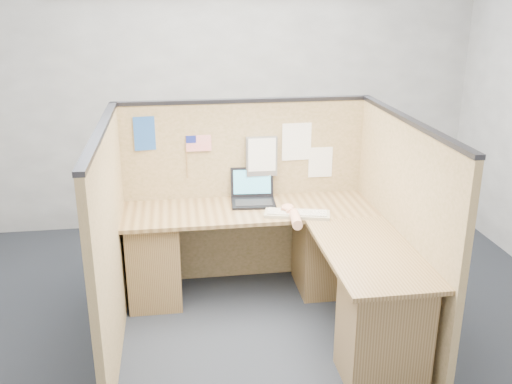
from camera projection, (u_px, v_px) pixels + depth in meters
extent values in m
plane|color=black|center=(263.00, 338.00, 4.04)|extent=(5.00, 5.00, 0.00)
plane|color=gray|center=(228.00, 90.00, 5.67)|extent=(5.00, 0.00, 5.00)
plane|color=gray|center=(401.00, 368.00, 1.47)|extent=(5.00, 0.00, 5.00)
cube|color=olive|center=(244.00, 192.00, 4.72)|extent=(2.05, 0.05, 1.50)
cube|color=#232328|center=(243.00, 101.00, 4.47)|extent=(2.05, 0.06, 0.03)
cube|color=olive|center=(111.00, 245.00, 3.74)|extent=(0.05, 1.80, 1.50)
cube|color=#232328|center=(100.00, 131.00, 3.49)|extent=(0.06, 1.80, 0.03)
cube|color=olive|center=(401.00, 227.00, 4.02)|extent=(0.05, 1.80, 1.50)
cube|color=#232328|center=(410.00, 121.00, 3.76)|extent=(0.06, 1.80, 0.03)
cube|color=brown|center=(249.00, 210.00, 4.43)|extent=(1.95, 0.60, 0.03)
cube|color=brown|center=(370.00, 253.00, 3.70)|extent=(0.60, 1.15, 0.03)
cube|color=brown|center=(155.00, 259.00, 4.45)|extent=(0.40, 0.50, 0.70)
cube|color=brown|center=(323.00, 248.00, 4.63)|extent=(0.40, 0.50, 0.70)
cube|color=brown|center=(384.00, 329.00, 3.53)|extent=(0.50, 0.40, 0.70)
cube|color=black|center=(253.00, 203.00, 4.51)|extent=(0.36, 0.28, 0.02)
cube|color=black|center=(250.00, 182.00, 4.62)|extent=(0.35, 0.10, 0.23)
cube|color=teal|center=(251.00, 182.00, 4.61)|extent=(0.30, 0.08, 0.19)
cube|color=gray|center=(297.00, 214.00, 4.28)|extent=(0.51, 0.29, 0.02)
cube|color=silver|center=(297.00, 212.00, 4.27)|extent=(0.46, 0.24, 0.01)
ellipsoid|color=#BABABF|center=(288.00, 211.00, 4.32)|extent=(0.12, 0.08, 0.05)
ellipsoid|color=tan|center=(288.00, 208.00, 4.31)|extent=(0.09, 0.11, 0.05)
cylinder|color=tan|center=(290.00, 212.00, 4.26)|extent=(0.07, 0.05, 0.07)
cylinder|color=tan|center=(296.00, 219.00, 4.13)|extent=(0.10, 0.27, 0.08)
cube|color=#214E9A|center=(147.00, 133.00, 4.41)|extent=(0.20, 0.03, 0.27)
cylinder|color=olive|center=(187.00, 157.00, 4.51)|extent=(0.01, 0.01, 0.35)
cube|color=red|center=(199.00, 143.00, 4.48)|extent=(0.20, 0.00, 0.13)
cube|color=navy|center=(191.00, 139.00, 4.46)|extent=(0.08, 0.00, 0.06)
cube|color=slate|center=(262.00, 156.00, 4.58)|extent=(0.25, 0.05, 0.32)
cube|color=white|center=(262.00, 155.00, 4.55)|extent=(0.22, 0.01, 0.27)
cube|color=white|center=(297.00, 142.00, 4.61)|extent=(0.24, 0.01, 0.31)
cube|color=white|center=(320.00, 162.00, 4.70)|extent=(0.20, 0.00, 0.25)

